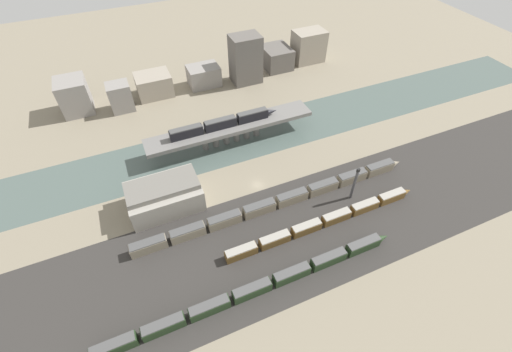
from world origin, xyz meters
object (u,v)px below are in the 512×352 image
Objects in this scene: train_yard_near at (256,289)px; train_yard_mid at (325,221)px; train_yard_far at (279,202)px; warehouse_building at (164,195)px; signal_tower at (354,184)px; train_on_bridge at (224,123)px.

train_yard_mid is (29.54, 12.48, -0.19)m from train_yard_near.
train_yard_far is at bearing 127.67° from train_yard_mid.
train_yard_mid is at bearing -32.22° from warehouse_building.
signal_tower is (44.02, 18.92, 4.91)m from train_yard_near.
train_on_bridge reaches higher than train_yard_near.
train_yard_mid is at bearing -52.33° from train_yard_far.
train_yard_near reaches higher than train_yard_mid.
train_yard_near is at bearing -69.09° from warehouse_building.
train_yard_mid is 16.65m from signal_tower.
signal_tower reaches higher than train_yard_mid.
train_on_bridge is at bearing 37.99° from warehouse_building.
train_yard_mid is 53.52m from warehouse_building.
train_yard_far is at bearing 165.05° from signal_tower.
warehouse_building is (-45.19, 28.49, 3.26)m from train_yard_mid.
signal_tower is at bearing -56.19° from train_on_bridge.
warehouse_building reaches higher than train_yard_far.
train_yard_near is 6.37× the size of signal_tower.
train_yard_far is (5.68, -38.53, -8.20)m from train_on_bridge.
signal_tower is at bearing -20.28° from warehouse_building.
train_on_bridge is 0.50× the size of train_yard_near.
train_on_bridge is at bearing 77.80° from train_yard_near.
warehouse_building is (-29.49, -23.03, -5.23)m from train_on_bridge.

